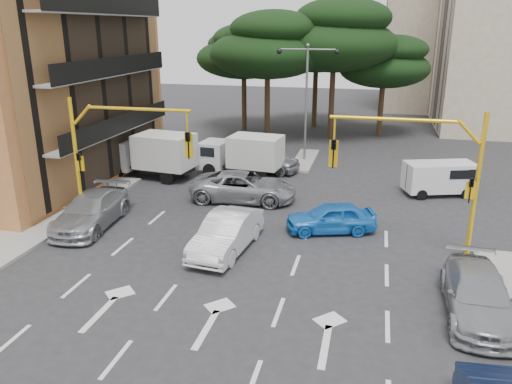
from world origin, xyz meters
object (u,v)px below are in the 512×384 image
car_silver_cross_b (263,158)px  car_blue_compact (331,218)px  signal_mast_right (429,165)px  street_lamp_center (307,82)px  box_truck_a (151,155)px  box_truck_b (242,155)px  van_white (439,179)px  signal_mast_left (110,146)px  car_silver_parked (478,295)px  car_silver_wagon (91,211)px  car_white_hatch (227,233)px  car_silver_cross_a (243,187)px

car_silver_cross_b → car_blue_compact: bearing=-139.1°
car_blue_compact → car_silver_cross_b: (-5.28, 9.25, 0.13)m
signal_mast_right → street_lamp_center: (-6.80, 14.01, 1.54)m
car_silver_cross_b → box_truck_a: bearing=126.1°
signal_mast_right → box_truck_b: signal_mast_right is taller
van_white → signal_mast_left: bearing=-79.3°
signal_mast_left → car_silver_parked: (15.09, -4.12, -3.17)m
car_silver_wagon → car_silver_cross_b: 12.58m
car_white_hatch → car_silver_cross_a: bearing=104.7°
signal_mast_right → van_white: size_ratio=1.59×
car_white_hatch → box_truck_b: box_truck_b is taller
signal_mast_right → street_lamp_center: street_lamp_center is taller
car_silver_wagon → van_white: bearing=23.3°
signal_mast_right → box_truck_b: 14.28m
car_blue_compact → car_silver_parked: bearing=24.6°
car_blue_compact → car_silver_wagon: size_ratio=0.76×
car_blue_compact → van_white: (5.33, 6.76, 0.25)m
car_silver_cross_a → car_silver_cross_b: (-0.29, 6.00, 0.04)m
street_lamp_center → car_blue_compact: size_ratio=1.92×
car_white_hatch → car_silver_parked: size_ratio=0.97×
car_silver_cross_b → car_silver_parked: size_ratio=0.98×
signal_mast_right → car_silver_parked: bearing=-70.2°
street_lamp_center → car_blue_compact: (3.00, -12.25, -4.74)m
car_silver_cross_a → box_truck_a: (-6.74, 3.00, 0.61)m
signal_mast_left → car_white_hatch: (5.76, -1.30, -3.09)m
street_lamp_center → box_truck_b: (-3.37, -4.33, -4.14)m
street_lamp_center → box_truck_b: street_lamp_center is taller
signal_mast_right → signal_mast_left: 13.61m
car_white_hatch → car_silver_wagon: (-6.96, 1.11, -0.02)m
car_white_hatch → car_blue_compact: 5.07m
car_silver_cross_b → van_white: 10.90m
car_white_hatch → car_blue_compact: size_ratio=1.18×
street_lamp_center → box_truck_b: 6.87m
signal_mast_left → box_truck_b: size_ratio=1.14×
car_silver_parked → box_truck_a: (-17.03, 12.13, 0.67)m
signal_mast_left → car_silver_cross_b: (4.52, 11.01, -3.06)m
car_blue_compact → van_white: bearing=124.3°
signal_mast_right → car_silver_cross_b: 14.60m
signal_mast_left → car_silver_cross_b: bearing=67.7°
street_lamp_center → box_truck_a: bearing=-145.5°
signal_mast_right → car_white_hatch: 8.53m
car_silver_parked → car_silver_cross_b: bearing=126.2°
signal_mast_left → car_silver_wagon: (-1.20, -0.20, -3.11)m
signal_mast_left → street_lamp_center: street_lamp_center is taller
van_white → box_truck_a: (-17.07, -0.51, 0.45)m
car_blue_compact → car_silver_wagon: 11.17m
car_silver_cross_a → box_truck_b: box_truck_b is taller
car_white_hatch → box_truck_a: 12.10m
car_white_hatch → car_blue_compact: car_white_hatch is taller
street_lamp_center → van_white: (8.32, -5.49, -4.49)m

